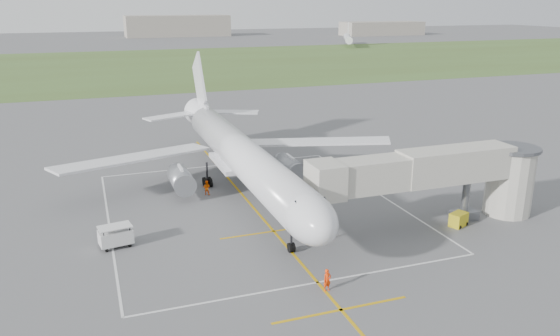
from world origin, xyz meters
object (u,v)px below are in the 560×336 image
object	(u,v)px
airliner	(241,155)
ramp_worker_nose	(327,280)
jet_bridge	(448,175)
ramp_worker_wing	(207,188)
baggage_cart	(116,236)
gpu_unit	(459,220)

from	to	relation	value
airliner	ramp_worker_nose	world-z (taller)	airliner
jet_bridge	ramp_worker_wing	world-z (taller)	jet_bridge
ramp_worker_nose	airliner	bearing A→B (deg)	81.48
baggage_cart	ramp_worker_wing	bearing A→B (deg)	35.80
ramp_worker_nose	gpu_unit	bearing A→B (deg)	13.32
ramp_worker_nose	ramp_worker_wing	bearing A→B (deg)	90.30
airliner	baggage_cart	size ratio (longest dim) A/B	15.92
ramp_worker_wing	jet_bridge	bearing A→B (deg)	169.78
gpu_unit	baggage_cart	bearing A→B (deg)	145.20
airliner	ramp_worker_nose	distance (m)	22.35
jet_bridge	gpu_unit	bearing A→B (deg)	-52.34
airliner	gpu_unit	bearing A→B (deg)	-42.81
ramp_worker_nose	ramp_worker_wing	world-z (taller)	ramp_worker_nose
gpu_unit	jet_bridge	bearing A→B (deg)	104.17
ramp_worker_nose	ramp_worker_wing	distance (m)	23.35
baggage_cart	ramp_worker_wing	distance (m)	14.39
airliner	gpu_unit	world-z (taller)	airliner
baggage_cart	ramp_worker_wing	xyz separation A→B (m)	(10.06, 10.28, -0.17)
jet_bridge	ramp_worker_wing	xyz separation A→B (m)	(-19.31, 15.23, -3.95)
jet_bridge	ramp_worker_wing	bearing A→B (deg)	141.73
baggage_cart	airliner	bearing A→B (deg)	24.44
airliner	gpu_unit	size ratio (longest dim) A/B	23.34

